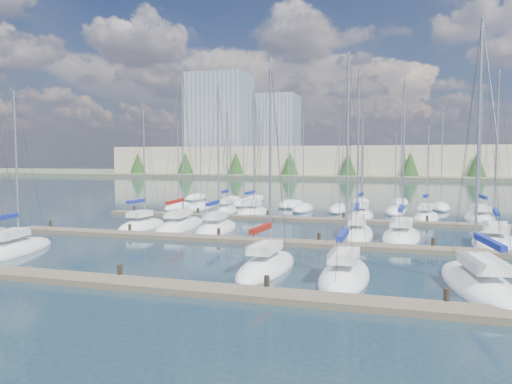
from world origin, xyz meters
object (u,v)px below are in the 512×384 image
(sailboat_q, at_px, (426,218))
(sailboat_j, at_px, (217,228))
(sailboat_l, at_px, (401,236))
(sailboat_f, at_px, (479,285))
(sailboat_b, at_px, (13,250))
(sailboat_e, at_px, (345,276))
(sailboat_i, at_px, (180,226))
(sailboat_n, at_px, (227,211))
(sailboat_p, at_px, (361,215))
(sailboat_d, at_px, (267,267))
(sailboat_r, at_px, (480,219))
(sailboat_m, at_px, (494,242))
(sailboat_h, at_px, (142,226))
(sailboat_o, at_px, (252,212))
(sailboat_k, at_px, (357,233))

(sailboat_q, xyz_separation_m, sailboat_j, (-17.89, -13.91, 0.01))
(sailboat_l, xyz_separation_m, sailboat_f, (3.97, -14.67, 0.00))
(sailboat_b, xyz_separation_m, sailboat_e, (22.35, -0.65, 0.01))
(sailboat_i, distance_m, sailboat_b, 15.36)
(sailboat_n, bearing_deg, sailboat_p, -7.32)
(sailboat_f, distance_m, sailboat_n, 36.87)
(sailboat_e, bearing_deg, sailboat_d, 168.11)
(sailboat_r, distance_m, sailboat_b, 42.87)
(sailboat_m, bearing_deg, sailboat_r, 92.46)
(sailboat_d, height_order, sailboat_b, sailboat_d)
(sailboat_b, bearing_deg, sailboat_p, 44.08)
(sailboat_l, bearing_deg, sailboat_i, -178.89)
(sailboat_l, xyz_separation_m, sailboat_h, (-22.72, -1.09, 0.01))
(sailboat_m, distance_m, sailboat_p, 18.01)
(sailboat_i, bearing_deg, sailboat_p, 36.17)
(sailboat_i, height_order, sailboat_o, sailboat_i)
(sailboat_q, bearing_deg, sailboat_k, -105.97)
(sailboat_b, bearing_deg, sailboat_n, 70.36)
(sailboat_m, distance_m, sailboat_l, 6.69)
(sailboat_e, distance_m, sailboat_k, 15.37)
(sailboat_m, bearing_deg, sailboat_i, -176.53)
(sailboat_l, distance_m, sailboat_q, 13.68)
(sailboat_k, bearing_deg, sailboat_d, -108.64)
(sailboat_p, relative_size, sailboat_j, 0.95)
(sailboat_p, bearing_deg, sailboat_f, -74.83)
(sailboat_j, bearing_deg, sailboat_r, 26.51)
(sailboat_l, relative_size, sailboat_h, 1.16)
(sailboat_h, height_order, sailboat_r, sailboat_r)
(sailboat_i, bearing_deg, sailboat_h, -163.17)
(sailboat_m, height_order, sailboat_j, sailboat_m)
(sailboat_l, height_order, sailboat_e, sailboat_l)
(sailboat_d, bearing_deg, sailboat_o, 111.94)
(sailboat_d, bearing_deg, sailboat_q, 73.62)
(sailboat_o, bearing_deg, sailboat_k, -44.08)
(sailboat_q, bearing_deg, sailboat_i, -140.49)
(sailboat_l, relative_size, sailboat_p, 1.04)
(sailboat_m, relative_size, sailboat_j, 1.00)
(sailboat_j, bearing_deg, sailboat_k, -0.90)
(sailboat_o, distance_m, sailboat_p, 12.11)
(sailboat_n, bearing_deg, sailboat_m, -35.68)
(sailboat_h, xyz_separation_m, sailboat_j, (7.05, 0.68, 0.00))
(sailboat_b, bearing_deg, sailboat_q, 36.17)
(sailboat_h, distance_m, sailboat_n, 14.75)
(sailboat_f, bearing_deg, sailboat_h, 143.29)
(sailboat_i, bearing_deg, sailboat_k, -4.08)
(sailboat_h, relative_size, sailboat_k, 0.79)
(sailboat_i, relative_size, sailboat_h, 1.37)
(sailboat_m, xyz_separation_m, sailboat_j, (-22.32, 0.27, 0.01))
(sailboat_i, xyz_separation_m, sailboat_o, (3.01, 12.34, -0.00))
(sailboat_o, relative_size, sailboat_e, 1.17)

